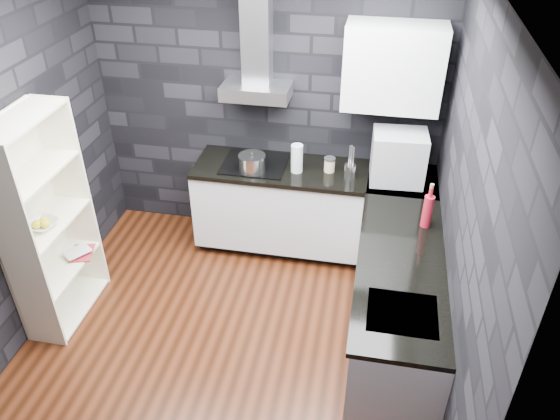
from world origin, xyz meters
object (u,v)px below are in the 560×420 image
(pot, at_px, (252,164))
(bookshelf, at_px, (47,224))
(glass_vase, at_px, (297,158))
(red_bottle, at_px, (427,211))
(fruit_bowl, at_px, (42,224))
(storage_jar, at_px, (329,165))
(appliance_garage, at_px, (398,157))
(utensil_crock, at_px, (350,171))

(pot, relative_size, bookshelf, 0.13)
(pot, relative_size, glass_vase, 0.89)
(red_bottle, distance_m, fruit_bowl, 2.95)
(storage_jar, bearing_deg, fruit_bowl, -147.74)
(glass_vase, height_order, appliance_garage, appliance_garage)
(fruit_bowl, bearing_deg, red_bottle, 11.58)
(glass_vase, distance_m, bookshelf, 2.13)
(utensil_crock, xyz_separation_m, appliance_garage, (0.40, 0.04, 0.16))
(pot, bearing_deg, red_bottle, -20.66)
(appliance_garage, relative_size, bookshelf, 0.25)
(pot, relative_size, storage_jar, 1.98)
(glass_vase, relative_size, storage_jar, 2.21)
(storage_jar, bearing_deg, appliance_garage, -4.40)
(bookshelf, bearing_deg, utensil_crock, 24.61)
(storage_jar, distance_m, bookshelf, 2.40)
(appliance_garage, bearing_deg, fruit_bowl, -158.06)
(bookshelf, relative_size, fruit_bowl, 7.90)
(storage_jar, relative_size, fruit_bowl, 0.52)
(pot, distance_m, storage_jar, 0.69)
(storage_jar, distance_m, appliance_garage, 0.61)
(appliance_garage, bearing_deg, pot, -179.16)
(pot, relative_size, fruit_bowl, 1.02)
(pot, relative_size, utensil_crock, 1.81)
(fruit_bowl, bearing_deg, pot, 40.08)
(utensil_crock, bearing_deg, glass_vase, 176.58)
(appliance_garage, bearing_deg, red_bottle, -73.62)
(pot, bearing_deg, glass_vase, 11.71)
(glass_vase, height_order, utensil_crock, glass_vase)
(storage_jar, distance_m, fruit_bowl, 2.43)
(storage_jar, xyz_separation_m, utensil_crock, (0.19, -0.09, 0.01))
(appliance_garage, xyz_separation_m, bookshelf, (-2.65, -1.20, -0.22))
(utensil_crock, bearing_deg, appliance_garage, 5.91)
(appliance_garage, relative_size, fruit_bowl, 1.99)
(utensil_crock, height_order, appliance_garage, appliance_garage)
(pot, height_order, utensil_crock, pot)
(glass_vase, height_order, red_bottle, red_bottle)
(glass_vase, xyz_separation_m, fruit_bowl, (-1.77, -1.24, -0.09))
(pot, relative_size, red_bottle, 0.88)
(utensil_crock, xyz_separation_m, fruit_bowl, (-2.25, -1.21, -0.03))
(red_bottle, relative_size, fruit_bowl, 1.17)
(storage_jar, distance_m, utensil_crock, 0.21)
(bookshelf, bearing_deg, appliance_garage, 21.73)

